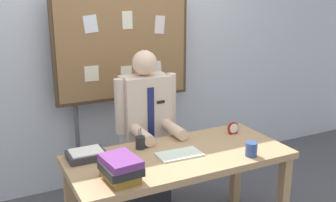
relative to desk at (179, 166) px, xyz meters
The scene contains 10 objects.
back_wall 1.48m from the desk, 90.00° to the left, with size 6.40×0.08×2.70m, color silver.
desk is the anchor object (origin of this frame).
person 0.60m from the desk, 90.00° to the left, with size 0.55×0.56×1.40m.
bulletin_board 1.30m from the desk, 90.00° to the left, with size 1.29×0.09×1.88m.
book_stack 0.58m from the desk, 159.23° to the right, with size 0.23×0.30×0.16m.
open_notebook 0.10m from the desk, 119.81° to the right, with size 0.32×0.18×0.01m, color silver.
desk_clock 0.63m from the desk, 16.05° to the left, with size 0.10×0.04×0.10m.
coffee_mug 0.53m from the desk, 30.44° to the right, with size 0.08×0.08×0.10m, color #334C8C.
pen_holder 0.34m from the desk, 134.68° to the left, with size 0.07×0.07×0.16m.
paper_tray 0.67m from the desk, 160.32° to the left, with size 0.26×0.20×0.06m.
Camera 1 is at (-1.24, -2.30, 1.87)m, focal length 41.91 mm.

